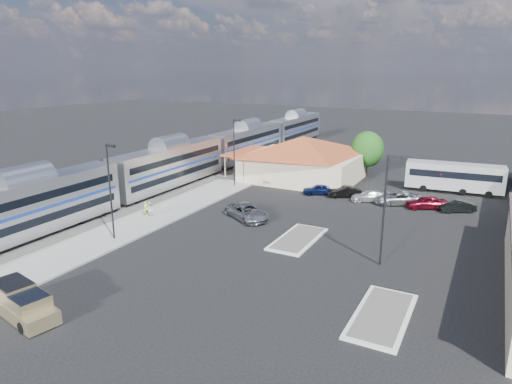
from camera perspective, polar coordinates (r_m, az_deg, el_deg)
The scene contains 23 objects.
ground at distance 42.59m, azimuth -0.78°, elevation -5.94°, with size 280.00×280.00×0.00m, color black.
railbed at distance 60.59m, azimuth -14.78°, elevation 0.11°, with size 16.00×100.00×0.12m, color #4C4944.
platform at distance 53.52m, azimuth -9.05°, elevation -1.53°, with size 5.50×92.00×0.18m, color gray.
passenger_train at distance 60.68m, azimuth -10.59°, elevation 3.12°, with size 3.00×104.00×5.55m.
freight_cars at distance 57.64m, azimuth -21.70°, elevation 0.66°, with size 2.80×46.00×4.00m.
station_depot at distance 64.57m, azimuth 5.83°, elevation 4.27°, with size 18.35×12.24×6.20m.
traffic_island_south at distance 42.64m, azimuth 5.26°, elevation -5.83°, with size 3.30×7.50×0.21m.
traffic_island_north at distance 31.34m, azimuth 15.48°, elevation -14.62°, with size 3.30×7.50×0.21m.
lamp_plat_s at distance 42.75m, azimuth -17.74°, elevation 0.91°, with size 1.08×0.25×9.00m.
lamp_plat_n at distance 59.84m, azimuth -2.69°, elevation 5.60°, with size 1.08×0.25×9.00m.
lamp_lot at distance 36.94m, azimuth 15.92°, elevation -1.16°, with size 1.08×0.25×9.00m.
tree_depot at distance 67.76m, azimuth 13.74°, elevation 5.20°, with size 4.71×4.71×6.63m.
pickup_truck at distance 33.36m, azimuth -27.11°, elevation -12.30°, with size 6.01×3.21×1.97m.
suv at distance 47.87m, azimuth -1.15°, elevation -2.49°, with size 2.66×5.76×1.60m, color #93949A.
coach_bus at distance 63.01m, azimuth 23.53°, elevation 1.86°, with size 11.78×3.49×3.73m.
person_a at distance 49.60m, azimuth -13.56°, elevation -2.06°, with size 0.59×0.39×1.62m, color #9EB839.
person_b at distance 49.45m, azimuth -13.13°, elevation -2.09°, with size 0.78×0.60×1.60m, color white.
parked_car_a at distance 57.61m, azimuth 7.83°, elevation 0.33°, with size 1.57×3.90×1.33m, color #0D1741.
parked_car_b at distance 56.93m, azimuth 10.96°, elevation 0.01°, with size 1.42×4.08×1.35m, color black.
parked_car_c at distance 55.87m, azimuth 14.00°, elevation -0.49°, with size 1.81×4.44×1.29m, color silver.
parked_car_d at distance 55.51m, azimuth 17.28°, elevation -0.72°, with size 2.51×5.45×1.51m, color gray.
parked_car_e at distance 54.79m, azimuth 20.50°, elevation -1.22°, with size 1.78×4.42×1.51m, color maroon.
parked_car_f at distance 54.86m, azimuth 23.83°, elevation -1.67°, with size 1.35×3.86×1.27m, color black.
Camera 1 is at (18.96, -34.85, 15.48)m, focal length 32.00 mm.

